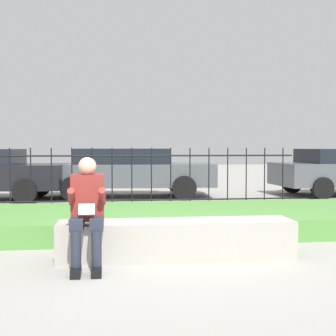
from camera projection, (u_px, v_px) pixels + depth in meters
ground_plane at (181, 258)px, 5.85m from camera, size 60.00×60.00×0.00m
stone_bench at (177, 241)px, 5.83m from camera, size 2.93×0.58×0.47m
person_seated_reader at (87, 207)px, 5.35m from camera, size 0.42×0.73×1.27m
grass_berm at (162, 220)px, 7.82m from camera, size 8.13×2.60×0.32m
iron_fence at (151, 179)px, 9.77m from camera, size 6.13×0.03×1.37m
car_parked_center at (128, 171)px, 12.91m from camera, size 4.72×2.14×1.34m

